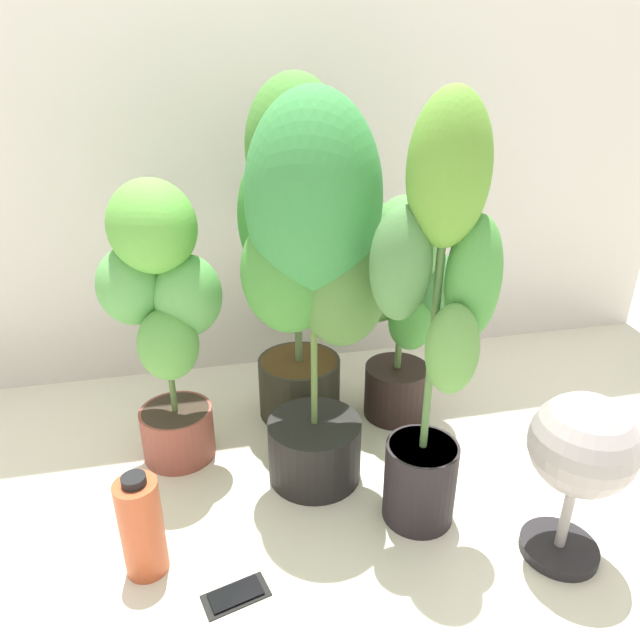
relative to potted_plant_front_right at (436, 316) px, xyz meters
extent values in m
plane|color=silver|center=(-0.25, 0.06, -0.57)|extent=(8.00, 8.00, 0.00)
cube|color=silver|center=(-0.25, 0.92, 0.43)|extent=(3.20, 0.01, 2.00)
cylinder|color=black|center=(0.00, 0.01, -0.46)|extent=(0.18, 0.18, 0.22)
cylinder|color=#433718|center=(0.00, 0.01, -0.36)|extent=(0.17, 0.17, 0.02)
cylinder|color=#578143|center=(0.00, 0.01, 0.02)|extent=(0.02, 0.02, 0.75)
ellipsoid|color=#5E9532|center=(0.00, 0.01, 0.31)|extent=(0.24, 0.24, 0.31)
ellipsoid|color=#4D8044|center=(-0.08, 0.03, 0.11)|extent=(0.16, 0.16, 0.25)
ellipsoid|color=#49933E|center=(0.07, -0.01, 0.08)|extent=(0.17, 0.16, 0.28)
ellipsoid|color=#5D9544|center=(0.01, -0.07, -0.05)|extent=(0.15, 0.15, 0.21)
cylinder|color=black|center=(0.10, 0.46, -0.48)|extent=(0.21, 0.21, 0.18)
cylinder|color=#3B2D17|center=(0.10, 0.46, -0.40)|extent=(0.19, 0.19, 0.02)
cylinder|color=#628245|center=(0.10, 0.46, -0.16)|extent=(0.02, 0.02, 0.46)
ellipsoid|color=#518D45|center=(0.10, 0.46, 0.02)|extent=(0.34, 0.34, 0.29)
ellipsoid|color=#417B2F|center=(0.03, 0.48, -0.11)|extent=(0.27, 0.27, 0.24)
ellipsoid|color=#3D773C|center=(0.18, 0.44, -0.12)|extent=(0.20, 0.22, 0.24)
ellipsoid|color=#438D37|center=(0.11, 0.40, -0.21)|extent=(0.18, 0.18, 0.18)
cylinder|color=black|center=(-0.22, 0.22, -0.48)|extent=(0.26, 0.26, 0.18)
cylinder|color=#49291F|center=(-0.22, 0.22, -0.40)|extent=(0.24, 0.24, 0.02)
cylinder|color=olive|center=(-0.22, 0.22, -0.05)|extent=(0.02, 0.02, 0.69)
ellipsoid|color=#36843F|center=(-0.22, 0.22, 0.22)|extent=(0.40, 0.39, 0.49)
ellipsoid|color=#428735|center=(-0.28, 0.23, 0.04)|extent=(0.33, 0.33, 0.30)
ellipsoid|color=#4B7736|center=(-0.16, 0.19, 0.01)|extent=(0.30, 0.29, 0.31)
cylinder|color=#954B3D|center=(-0.60, 0.39, -0.49)|extent=(0.21, 0.21, 0.16)
cylinder|color=#3B2E24|center=(-0.60, 0.39, -0.42)|extent=(0.19, 0.19, 0.02)
cylinder|color=#5D7C41|center=(-0.60, 0.39, -0.11)|extent=(0.02, 0.02, 0.61)
ellipsoid|color=#60AD41|center=(-0.60, 0.39, 0.13)|extent=(0.30, 0.32, 0.24)
ellipsoid|color=#5BA653|center=(-0.66, 0.42, -0.03)|extent=(0.23, 0.22, 0.21)
ellipsoid|color=#5DA753|center=(-0.53, 0.37, -0.06)|extent=(0.23, 0.23, 0.22)
ellipsoid|color=#5CA248|center=(-0.59, 0.33, -0.17)|extent=(0.17, 0.18, 0.19)
cylinder|color=#2B2A1F|center=(-0.21, 0.54, -0.47)|extent=(0.27, 0.27, 0.19)
cylinder|color=#483218|center=(-0.21, 0.54, -0.38)|extent=(0.24, 0.24, 0.02)
cylinder|color=#577343|center=(-0.21, 0.54, 0.00)|extent=(0.02, 0.02, 0.75)
ellipsoid|color=#478835|center=(-0.21, 0.54, 0.28)|extent=(0.38, 0.39, 0.40)
ellipsoid|color=#388C34|center=(-0.27, 0.56, 0.09)|extent=(0.26, 0.26, 0.39)
cube|color=black|center=(-0.48, -0.14, -0.56)|extent=(0.16, 0.10, 0.01)
cube|color=black|center=(-0.48, -0.14, -0.56)|extent=(0.13, 0.08, 0.00)
cylinder|color=black|center=(0.29, -0.18, -0.56)|extent=(0.18, 0.18, 0.03)
cylinder|color=#A69D9C|center=(0.29, -0.18, -0.46)|extent=(0.02, 0.02, 0.17)
sphere|color=#A69D9C|center=(0.29, -0.18, -0.25)|extent=(0.29, 0.29, 0.23)
cylinder|color=#BE4F2C|center=(-0.67, -0.02, -0.45)|extent=(0.10, 0.10, 0.25)
cylinder|color=black|center=(-0.67, -0.02, -0.31)|extent=(0.05, 0.05, 0.02)
camera|label=1|loc=(-0.49, -1.04, 0.51)|focal=31.92mm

